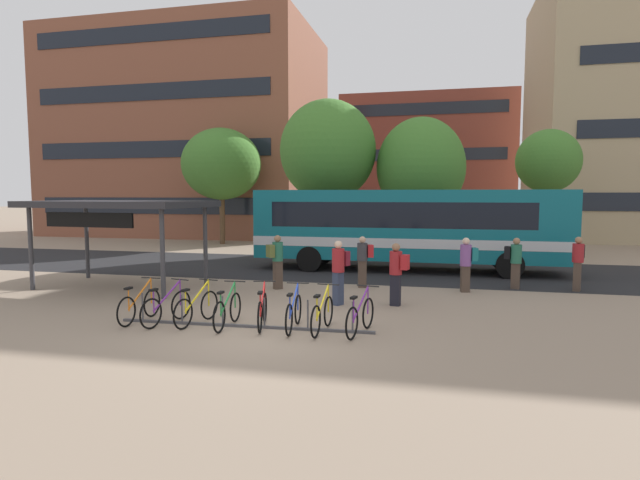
# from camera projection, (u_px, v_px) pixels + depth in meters

# --- Properties ---
(ground) EXTENTS (200.00, 200.00, 0.00)m
(ground) POSITION_uv_depth(u_px,v_px,m) (263.00, 332.00, 11.38)
(ground) COLOR gray
(bus_lane_asphalt) EXTENTS (80.00, 7.20, 0.01)m
(bus_lane_asphalt) POSITION_uv_depth(u_px,v_px,m) (345.00, 268.00, 21.07)
(bus_lane_asphalt) COLOR #232326
(bus_lane_asphalt) RESTS_ON ground
(city_bus) EXTENTS (12.03, 2.61, 3.20)m
(city_bus) POSITION_uv_depth(u_px,v_px,m) (409.00, 226.00, 20.32)
(city_bus) COLOR #0F6070
(city_bus) RESTS_ON ground
(bike_rack) EXTENTS (6.03, 0.31, 0.70)m
(bike_rack) POSITION_uv_depth(u_px,v_px,m) (243.00, 323.00, 11.76)
(bike_rack) COLOR #47474C
(bike_rack) RESTS_ON ground
(parked_bicycle_orange_0) EXTENTS (0.52, 1.72, 0.99)m
(parked_bicycle_orange_0) POSITION_uv_depth(u_px,v_px,m) (140.00, 306.00, 12.26)
(parked_bicycle_orange_0) COLOR black
(parked_bicycle_orange_0) RESTS_ON ground
(parked_bicycle_purple_1) EXTENTS (0.56, 1.70, 0.99)m
(parked_bicycle_purple_1) POSITION_uv_depth(u_px,v_px,m) (166.00, 308.00, 12.05)
(parked_bicycle_purple_1) COLOR black
(parked_bicycle_purple_1) RESTS_ON ground
(parked_bicycle_yellow_2) EXTENTS (0.52, 1.71, 0.99)m
(parked_bicycle_yellow_2) POSITION_uv_depth(u_px,v_px,m) (197.00, 308.00, 12.02)
(parked_bicycle_yellow_2) COLOR black
(parked_bicycle_yellow_2) RESTS_ON ground
(parked_bicycle_green_3) EXTENTS (0.52, 1.72, 0.99)m
(parked_bicycle_green_3) POSITION_uv_depth(u_px,v_px,m) (228.00, 311.00, 11.75)
(parked_bicycle_green_3) COLOR black
(parked_bicycle_green_3) RESTS_ON ground
(parked_bicycle_red_4) EXTENTS (0.59, 1.69, 0.99)m
(parked_bicycle_red_4) POSITION_uv_depth(u_px,v_px,m) (262.00, 311.00, 11.74)
(parked_bicycle_red_4) COLOR black
(parked_bicycle_red_4) RESTS_ON ground
(parked_bicycle_blue_5) EXTENTS (0.52, 1.72, 0.99)m
(parked_bicycle_blue_5) POSITION_uv_depth(u_px,v_px,m) (294.00, 313.00, 11.52)
(parked_bicycle_blue_5) COLOR black
(parked_bicycle_blue_5) RESTS_ON ground
(parked_bicycle_yellow_6) EXTENTS (0.52, 1.72, 0.99)m
(parked_bicycle_yellow_6) POSITION_uv_depth(u_px,v_px,m) (322.00, 315.00, 11.35)
(parked_bicycle_yellow_6) COLOR black
(parked_bicycle_yellow_6) RESTS_ON ground
(parked_bicycle_purple_7) EXTENTS (0.55, 1.70, 0.99)m
(parked_bicycle_purple_7) POSITION_uv_depth(u_px,v_px,m) (360.00, 317.00, 11.18)
(parked_bicycle_purple_7) COLOR black
(parked_bicycle_purple_7) RESTS_ON ground
(transit_shelter) EXTENTS (5.83, 3.62, 2.82)m
(transit_shelter) POSITION_uv_depth(u_px,v_px,m) (118.00, 207.00, 16.58)
(transit_shelter) COLOR #38383D
(transit_shelter) RESTS_ON ground
(commuter_teal_pack_0) EXTENTS (0.57, 0.41, 1.70)m
(commuter_teal_pack_0) POSITION_uv_depth(u_px,v_px,m) (467.00, 261.00, 15.92)
(commuter_teal_pack_0) COLOR #47382D
(commuter_teal_pack_0) RESTS_ON ground
(commuter_black_pack_1) EXTENTS (0.58, 0.44, 1.65)m
(commuter_black_pack_1) POSITION_uv_depth(u_px,v_px,m) (515.00, 259.00, 16.47)
(commuter_black_pack_1) COLOR #47382D
(commuter_black_pack_1) RESTS_ON ground
(commuter_black_pack_2) EXTENTS (0.48, 0.60, 1.72)m
(commuter_black_pack_2) POSITION_uv_depth(u_px,v_px,m) (578.00, 260.00, 16.09)
(commuter_black_pack_2) COLOR #47382D
(commuter_black_pack_2) RESTS_ON ground
(commuter_red_pack_3) EXTENTS (0.59, 0.44, 1.67)m
(commuter_red_pack_3) POSITION_uv_depth(u_px,v_px,m) (363.00, 258.00, 16.72)
(commuter_red_pack_3) COLOR #47382D
(commuter_red_pack_3) RESTS_ON ground
(commuter_olive_pack_4) EXTENTS (0.58, 0.59, 1.73)m
(commuter_olive_pack_4) POSITION_uv_depth(u_px,v_px,m) (277.00, 258.00, 16.42)
(commuter_olive_pack_4) COLOR #47382D
(commuter_olive_pack_4) RESTS_ON ground
(commuter_maroon_pack_5) EXTENTS (0.53, 0.61, 1.78)m
(commuter_maroon_pack_5) POSITION_uv_depth(u_px,v_px,m) (339.00, 268.00, 14.08)
(commuter_maroon_pack_5) COLOR #2D3851
(commuter_maroon_pack_5) RESTS_ON ground
(commuter_red_pack_6) EXTENTS (0.58, 0.42, 1.72)m
(commuter_red_pack_6) POSITION_uv_depth(u_px,v_px,m) (397.00, 270.00, 13.96)
(commuter_red_pack_6) COLOR black
(commuter_red_pack_6) RESTS_ON ground
(street_tree_0) EXTENTS (4.85, 4.85, 7.79)m
(street_tree_0) POSITION_uv_depth(u_px,v_px,m) (328.00, 151.00, 25.99)
(street_tree_0) COLOR brown
(street_tree_0) RESTS_ON ground
(street_tree_1) EXTENTS (3.27, 3.27, 6.40)m
(street_tree_1) POSITION_uv_depth(u_px,v_px,m) (548.00, 161.00, 26.82)
(street_tree_1) COLOR brown
(street_tree_1) RESTS_ON ground
(street_tree_2) EXTENTS (4.36, 4.36, 6.82)m
(street_tree_2) POSITION_uv_depth(u_px,v_px,m) (421.00, 168.00, 25.48)
(street_tree_2) COLOR brown
(street_tree_2) RESTS_ON ground
(street_tree_3) EXTENTS (4.76, 4.76, 7.00)m
(street_tree_3) POSITION_uv_depth(u_px,v_px,m) (221.00, 164.00, 31.01)
(street_tree_3) COLOR brown
(street_tree_3) RESTS_ON ground
(building_left_wing) EXTENTS (19.23, 11.39, 15.04)m
(building_left_wing) POSITION_uv_depth(u_px,v_px,m) (190.00, 136.00, 39.68)
(building_left_wing) COLOR brown
(building_left_wing) RESTS_ON ground
(building_centre_block) EXTENTS (16.41, 13.12, 12.53)m
(building_centre_block) POSITION_uv_depth(u_px,v_px,m) (427.00, 163.00, 53.97)
(building_centre_block) COLOR brown
(building_centre_block) RESTS_ON ground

